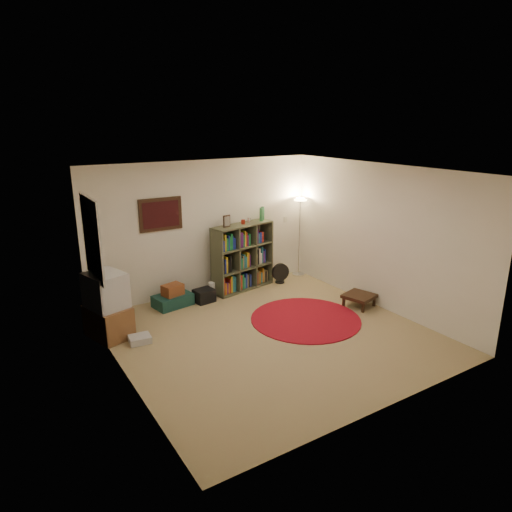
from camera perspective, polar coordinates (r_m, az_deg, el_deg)
The scene contains 12 objects.
room at distance 6.70m, azimuth 1.37°, elevation -0.03°, with size 4.54×4.54×2.54m.
bookshelf at distance 8.80m, azimuth -1.80°, elevation -0.25°, with size 1.34×0.61×1.55m.
floor_lamp at distance 9.46m, azimuth 5.53°, elevation 5.62°, with size 0.38×0.38×1.67m.
floor_fan at distance 9.24m, azimuth 3.05°, elevation -2.17°, with size 0.36×0.22×0.41m.
tv_stand at distance 7.25m, azimuth -18.09°, elevation -6.01°, with size 0.66×0.81×1.02m.
dvd_box at distance 7.11m, azimuth -14.32°, elevation -10.04°, with size 0.34×0.29×0.10m.
suitcase at distance 8.28m, azimuth -10.36°, elevation -5.47°, with size 0.71×0.53×0.21m.
wicker_basket at distance 8.19m, azimuth -10.37°, elevation -4.18°, with size 0.40×0.33×0.20m.
duffel_bag at distance 8.37m, azimuth -6.51°, elevation -4.93°, with size 0.38×0.33×0.24m.
paper_towel at distance 8.63m, azimuth -5.53°, elevation -4.13°, with size 0.14×0.14×0.27m.
red_rug at distance 7.70m, azimuth 6.21°, elevation -7.82°, with size 1.82×1.82×0.02m.
side_table at distance 8.30m, azimuth 12.78°, elevation -4.95°, with size 0.60×0.60×0.22m.
Camera 1 is at (-3.60, -5.30, 3.18)m, focal length 32.00 mm.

